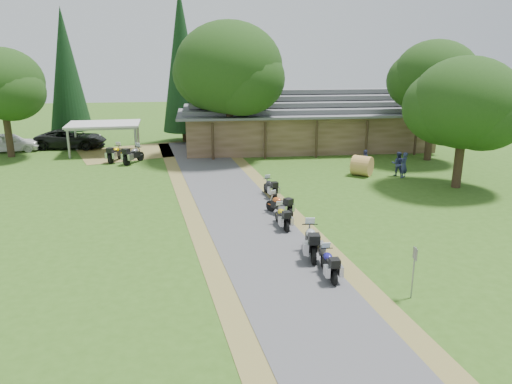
{
  "coord_description": "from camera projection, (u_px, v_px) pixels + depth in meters",
  "views": [
    {
      "loc": [
        -2.87,
        -17.81,
        8.53
      ],
      "look_at": [
        -0.3,
        5.26,
        1.6
      ],
      "focal_mm": 35.0,
      "sensor_mm": 36.0,
      "label": 1
    }
  ],
  "objects": [
    {
      "name": "ground",
      "position": [
        278.0,
        268.0,
        19.7
      ],
      "size": [
        120.0,
        120.0,
        0.0
      ],
      "primitive_type": "plane",
      "color": "#315417",
      "rests_on": "ground"
    },
    {
      "name": "driveway",
      "position": [
        255.0,
        232.0,
        23.46
      ],
      "size": [
        51.95,
        51.95,
        0.0
      ],
      "primitive_type": "plane",
      "rotation": [
        0.0,
        0.0,
        0.14
      ],
      "color": "#3F3F42",
      "rests_on": "ground"
    },
    {
      "name": "lodge",
      "position": [
        305.0,
        118.0,
        42.5
      ],
      "size": [
        21.4,
        9.4,
        4.9
      ],
      "primitive_type": null,
      "color": "brown",
      "rests_on": "ground"
    },
    {
      "name": "carport",
      "position": [
        105.0,
        138.0,
        40.11
      ],
      "size": [
        5.81,
        4.05,
        2.43
      ],
      "primitive_type": null,
      "rotation": [
        0.0,
        0.0,
        0.06
      ],
      "color": "silver",
      "rests_on": "ground"
    },
    {
      "name": "car_white_sedan",
      "position": [
        9.0,
        140.0,
        40.65
      ],
      "size": [
        3.5,
        6.25,
        1.97
      ],
      "primitive_type": "imported",
      "rotation": [
        0.0,
        0.0,
        1.75
      ],
      "color": "white",
      "rests_on": "ground"
    },
    {
      "name": "car_dark_suv",
      "position": [
        71.0,
        134.0,
        42.11
      ],
      "size": [
        3.39,
        6.51,
        2.39
      ],
      "primitive_type": "imported",
      "rotation": [
        0.0,
        0.0,
        1.45
      ],
      "color": "black",
      "rests_on": "ground"
    },
    {
      "name": "motorcycle_row_a",
      "position": [
        329.0,
        262.0,
        18.83
      ],
      "size": [
        0.61,
        1.74,
        1.18
      ],
      "primitive_type": null,
      "rotation": [
        0.0,
        0.0,
        1.6
      ],
      "color": "navy",
      "rests_on": "ground"
    },
    {
      "name": "motorcycle_row_b",
      "position": [
        311.0,
        240.0,
        20.68
      ],
      "size": [
        0.89,
        2.17,
        1.45
      ],
      "primitive_type": null,
      "rotation": [
        0.0,
        0.0,
        1.47
      ],
      "color": "#B0B4B8",
      "rests_on": "ground"
    },
    {
      "name": "motorcycle_row_c",
      "position": [
        282.0,
        216.0,
        23.94
      ],
      "size": [
        0.79,
        1.74,
        1.15
      ],
      "primitive_type": null,
      "rotation": [
        0.0,
        0.0,
        1.72
      ],
      "color": "gold",
      "rests_on": "ground"
    },
    {
      "name": "motorcycle_row_d",
      "position": [
        279.0,
        204.0,
        25.64
      ],
      "size": [
        1.42,
        1.8,
        1.21
      ],
      "primitive_type": null,
      "rotation": [
        0.0,
        0.0,
        2.13
      ],
      "color": "#BE5320",
      "rests_on": "ground"
    },
    {
      "name": "motorcycle_row_e",
      "position": [
        270.0,
        187.0,
        28.89
      ],
      "size": [
        0.91,
        1.75,
        1.14
      ],
      "primitive_type": null,
      "rotation": [
        0.0,
        0.0,
        1.8
      ],
      "color": "black",
      "rests_on": "ground"
    },
    {
      "name": "motorcycle_carport_a",
      "position": [
        115.0,
        153.0,
        37.41
      ],
      "size": [
        1.21,
        2.06,
        1.34
      ],
      "primitive_type": null,
      "rotation": [
        0.0,
        0.0,
        1.26
      ],
      "color": "#F1CC00",
      "rests_on": "ground"
    },
    {
      "name": "motorcycle_carport_b",
      "position": [
        133.0,
        154.0,
        36.85
      ],
      "size": [
        1.63,
        2.08,
        1.39
      ],
      "primitive_type": null,
      "rotation": [
        0.0,
        0.0,
        1.02
      ],
      "color": "slate",
      "rests_on": "ground"
    },
    {
      "name": "person_a",
      "position": [
        404.0,
        163.0,
        32.75
      ],
      "size": [
        0.7,
        0.68,
        2.0
      ],
      "primitive_type": "imported",
      "rotation": [
        0.0,
        0.0,
        3.83
      ],
      "color": "navy",
      "rests_on": "ground"
    },
    {
      "name": "person_b",
      "position": [
        398.0,
        162.0,
        33.26
      ],
      "size": [
        0.65,
        0.56,
        1.92
      ],
      "primitive_type": "imported",
      "rotation": [
        0.0,
        0.0,
        2.77
      ],
      "color": "navy",
      "rests_on": "ground"
    },
    {
      "name": "person_c",
      "position": [
        365.0,
        160.0,
        33.86
      ],
      "size": [
        0.61,
        0.67,
        1.93
      ],
      "primitive_type": "imported",
      "rotation": [
        0.0,
        0.0,
        4.22
      ],
      "color": "navy",
      "rests_on": "ground"
    },
    {
      "name": "hay_bale",
      "position": [
        362.0,
        166.0,
        33.41
      ],
      "size": [
        1.79,
        1.81,
        1.34
      ],
      "primitive_type": "cylinder",
      "rotation": [
        1.57,
        0.0,
        0.92
      ],
      "color": "olive",
      "rests_on": "ground"
    },
    {
      "name": "sign_post",
      "position": [
        413.0,
        273.0,
        17.14
      ],
      "size": [
        0.34,
        0.06,
        1.91
      ],
      "primitive_type": null,
      "color": "gray",
      "rests_on": "ground"
    },
    {
      "name": "oak_lodge_left",
      "position": [
        229.0,
        85.0,
        37.56
      ],
      "size": [
        8.07,
        8.07,
        10.99
      ],
      "primitive_type": null,
      "color": "black",
      "rests_on": "ground"
    },
    {
      "name": "oak_lodge_right",
      "position": [
        434.0,
        93.0,
        36.65
      ],
      "size": [
        6.08,
        6.08,
        10.12
      ],
      "primitive_type": null,
      "color": "black",
      "rests_on": "ground"
    },
    {
      "name": "oak_driveway",
      "position": [
        464.0,
        120.0,
        29.64
      ],
      "size": [
        6.38,
        6.38,
        8.36
      ],
      "primitive_type": null,
      "color": "black",
      "rests_on": "ground"
    },
    {
      "name": "oak_silo",
      "position": [
        3.0,
        98.0,
        37.8
      ],
      "size": [
        6.26,
        6.26,
        9.15
      ],
      "primitive_type": null,
      "color": "black",
      "rests_on": "ground"
    },
    {
      "name": "cedar_near",
      "position": [
        182.0,
        66.0,
        43.42
      ],
      "size": [
        3.74,
        3.74,
        13.24
      ],
      "primitive_type": "cone",
      "color": "black",
      "rests_on": "ground"
    },
    {
      "name": "cedar_far",
      "position": [
        67.0,
        75.0,
        44.32
      ],
      "size": [
        3.66,
        3.66,
        11.66
      ],
      "primitive_type": "cone",
      "color": "black",
      "rests_on": "ground"
    }
  ]
}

